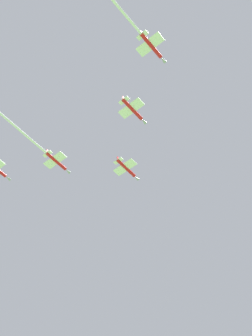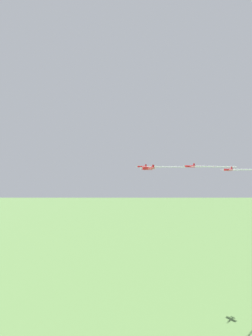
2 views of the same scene
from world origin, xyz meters
TOP-DOWN VIEW (x-y plane):
  - jet_lead at (-5.89, 14.42)m, footprint 8.78×10.51m
  - jet_port_inner at (29.69, 35.85)m, footprint 40.11×56.00m
  - jet_starboard_inner at (-9.66, 37.84)m, footprint 8.78×10.51m

SIDE VIEW (x-z plane):
  - jet_starboard_inner at x=-9.66m, z-range 124.44..126.83m
  - jet_lead at x=-5.89m, z-range 125.25..127.63m
  - jet_port_inner at x=29.69m, z-range 126.04..128.42m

